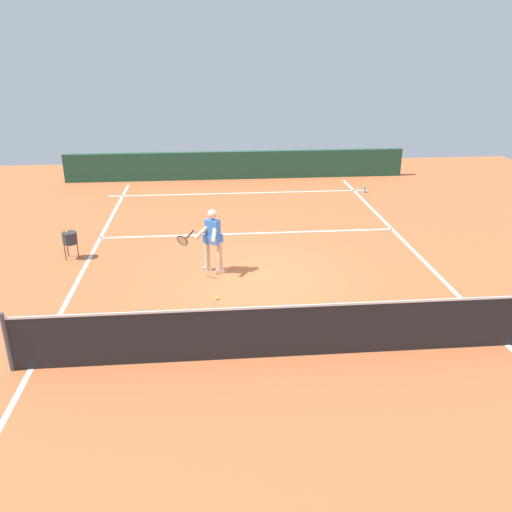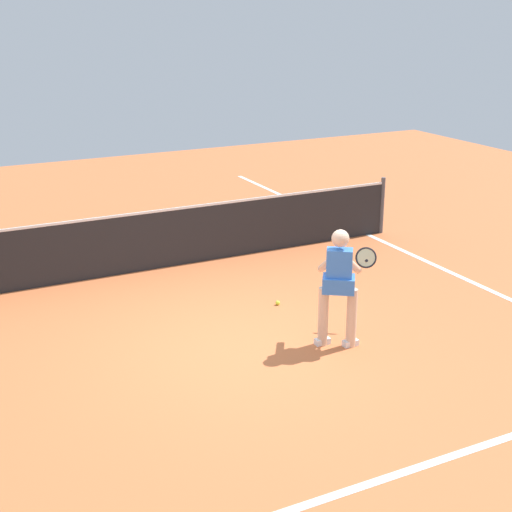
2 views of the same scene
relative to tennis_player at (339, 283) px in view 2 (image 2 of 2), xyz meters
The scene contains 6 objects.
ground_plane 1.47m from the tennis_player, 154.85° to the left, with size 25.94×25.94×0.00m, color #C66638.
service_line_marking 2.96m from the tennis_player, 112.59° to the right, with size 8.42×0.10×0.01m, color white.
sideline_right_marking 3.27m from the tennis_player, ahead, with size 0.10×17.95×0.01m, color white.
court_net 3.96m from the tennis_player, 106.03° to the left, with size 9.10×0.08×1.08m.
tennis_player is the anchor object (origin of this frame).
tennis_ball_near 1.70m from the tennis_player, 92.51° to the left, with size 0.07×0.07×0.07m, color #D1E533.
Camera 2 is at (-3.71, -7.72, 4.13)m, focal length 51.50 mm.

